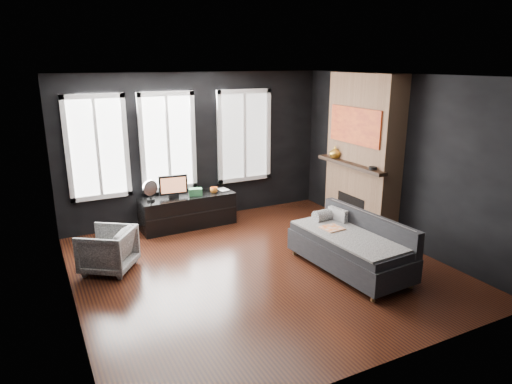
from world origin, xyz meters
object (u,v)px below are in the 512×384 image
armchair (108,248)px  mug (214,189)px  book (219,185)px  mantel_vase (335,152)px  media_console (188,211)px  monitor (173,185)px  sofa (350,244)px

armchair → mug: bearing=153.7°
mug → book: 0.17m
mug → mantel_vase: mantel_vase is taller
media_console → monitor: monitor is taller
media_console → mantel_vase: 2.82m
book → sofa: bearing=-73.4°
monitor → sofa: bearing=-52.3°
mug → book: book is taller
sofa → mug: 2.87m
sofa → media_console: size_ratio=1.10×
mug → media_console: bearing=173.2°
armchair → mantel_vase: mantel_vase is taller
armchair → book: bearing=154.1°
sofa → book: size_ratio=8.14×
sofa → monitor: monitor is taller
sofa → monitor: (-1.70, 2.76, 0.41)m
mug → sofa: bearing=-70.3°
media_console → monitor: (-0.24, 0.01, 0.52)m
media_console → mug: 0.61m
monitor → mantel_vase: mantel_vase is taller
sofa → monitor: size_ratio=3.67×
armchair → book: (2.22, 1.24, 0.35)m
mug → book: bearing=35.5°
armchair → media_console: bearing=161.9°
armchair → media_console: 2.00m
mantel_vase → mug: bearing=152.6°
sofa → monitor: 3.27m
monitor → mug: monitor is taller
media_console → book: size_ratio=7.38×
monitor → mantel_vase: 2.90m
mug → armchair: bearing=-151.3°
media_console → mug: bearing=-8.5°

